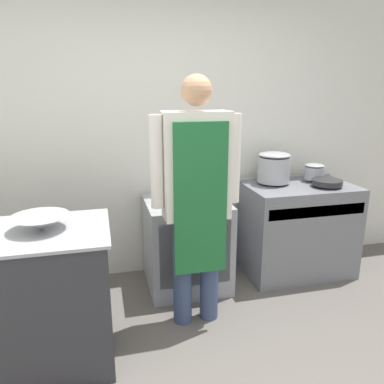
{
  "coord_description": "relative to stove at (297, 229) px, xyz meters",
  "views": [
    {
      "loc": [
        -0.62,
        -1.54,
        1.74
      ],
      "look_at": [
        0.02,
        1.01,
        1.01
      ],
      "focal_mm": 35.0,
      "sensor_mm": 36.0,
      "label": 1
    }
  ],
  "objects": [
    {
      "name": "wall_back",
      "position": [
        -1.18,
        0.39,
        0.91
      ],
      "size": [
        8.0,
        0.05,
        2.7
      ],
      "color": "silver",
      "rests_on": "ground_plane"
    },
    {
      "name": "prep_counter",
      "position": [
        -2.32,
        -0.74,
        0.02
      ],
      "size": [
        1.1,
        0.68,
        0.91
      ],
      "color": "#2D2D33",
      "rests_on": "ground_plane"
    },
    {
      "name": "stove",
      "position": [
        0.0,
        0.0,
        0.0
      ],
      "size": [
        1.0,
        0.63,
        0.89
      ],
      "color": "slate",
      "rests_on": "ground_plane"
    },
    {
      "name": "fridge_unit",
      "position": [
        -1.09,
        0.01,
        -0.04
      ],
      "size": [
        0.7,
        0.67,
        0.79
      ],
      "color": "#93999E",
      "rests_on": "ground_plane"
    },
    {
      "name": "person_cook",
      "position": [
        -1.15,
        -0.55,
        0.61
      ],
      "size": [
        0.65,
        0.24,
        1.83
      ],
      "color": "#38476B",
      "rests_on": "ground_plane"
    },
    {
      "name": "mixing_bowl",
      "position": [
        -2.17,
        -0.73,
        0.52
      ],
      "size": [
        0.35,
        0.35,
        0.09
      ],
      "color": "#9EA0A8",
      "rests_on": "prep_counter"
    },
    {
      "name": "stock_pot",
      "position": [
        -0.23,
        0.11,
        0.6
      ],
      "size": [
        0.3,
        0.3,
        0.28
      ],
      "color": "#9EA0A8",
      "rests_on": "stove"
    },
    {
      "name": "saute_pan",
      "position": [
        0.2,
        -0.11,
        0.48
      ],
      "size": [
        0.27,
        0.27,
        0.05
      ],
      "color": "#262628",
      "rests_on": "stove"
    },
    {
      "name": "sauce_pot",
      "position": [
        0.2,
        0.11,
        0.53
      ],
      "size": [
        0.18,
        0.18,
        0.15
      ],
      "color": "#9EA0A8",
      "rests_on": "stove"
    }
  ]
}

